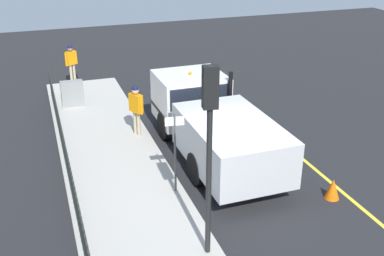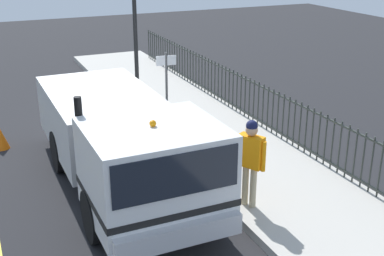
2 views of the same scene
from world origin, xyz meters
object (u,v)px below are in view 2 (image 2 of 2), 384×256
Objects in this scene: traffic_cone at (1,138)px; street_sign at (167,86)px; work_truck at (124,141)px; worker_standing at (251,154)px; traffic_light_near at (134,7)px.

traffic_cone is 0.26× the size of street_sign.
work_truck is 2.86m from street_sign.
worker_standing is 6.88m from traffic_light_near.
work_truck is 3.77× the size of worker_standing.
work_truck reaches higher than traffic_cone.
traffic_cone is (-4.07, -1.18, -2.92)m from traffic_light_near.
work_truck is 5.59m from traffic_light_near.
worker_standing is at bearing -87.70° from street_sign.
work_truck reaches higher than street_sign.
work_truck is 2.60m from worker_standing.
worker_standing is 0.78× the size of street_sign.
traffic_light_near is 5.15m from traffic_cone.
street_sign is (-0.08, -2.67, -1.61)m from traffic_light_near.
street_sign reaches higher than worker_standing.
worker_standing is at bearing 137.90° from work_truck.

